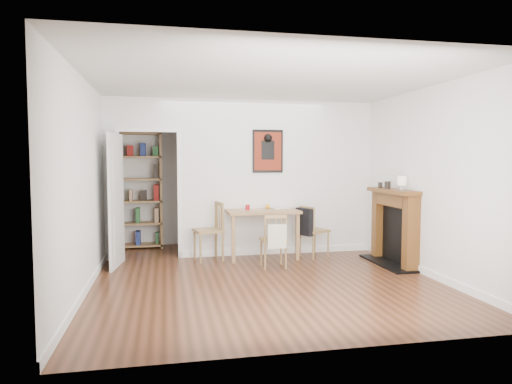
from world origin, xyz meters
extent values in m
plane|color=brown|center=(0.00, 0.00, 0.00)|extent=(5.20, 5.20, 0.00)
plane|color=silver|center=(0.00, 2.60, 1.30)|extent=(4.50, 0.00, 4.50)
plane|color=silver|center=(0.00, -2.60, 1.30)|extent=(4.50, 0.00, 4.50)
plane|color=silver|center=(-2.25, 0.00, 1.30)|extent=(0.00, 5.20, 5.20)
plane|color=silver|center=(2.25, 0.00, 1.30)|extent=(0.00, 5.20, 5.20)
plane|color=silver|center=(0.00, 0.00, 2.60)|extent=(5.20, 5.20, 0.00)
cube|color=silver|center=(0.57, 1.40, 1.30)|extent=(3.35, 0.10, 2.60)
cube|color=silver|center=(-2.12, 1.40, 1.30)|extent=(0.25, 0.10, 2.60)
cube|color=silver|center=(-1.55, 1.40, 2.33)|extent=(0.90, 0.10, 0.55)
cube|color=white|center=(-2.03, 1.40, 1.02)|extent=(0.06, 0.14, 2.05)
cube|color=white|center=(-1.07, 1.40, 1.02)|extent=(0.06, 0.14, 2.05)
cube|color=white|center=(0.57, 1.34, 0.05)|extent=(3.35, 0.02, 0.10)
cube|color=white|center=(-2.24, -0.60, 0.05)|extent=(0.02, 4.00, 0.10)
cube|color=white|center=(2.24, -0.60, 0.05)|extent=(0.02, 4.00, 0.10)
cube|color=silver|center=(-2.02, 0.93, 1.00)|extent=(0.15, 0.80, 2.00)
cube|color=black|center=(0.40, 1.33, 1.75)|extent=(0.52, 0.02, 0.72)
cube|color=maroon|center=(0.40, 1.32, 1.75)|extent=(0.46, 0.00, 0.64)
cube|color=olive|center=(0.25, 1.10, 0.77)|extent=(1.16, 0.74, 0.04)
cube|color=olive|center=(-0.27, 0.79, 0.38)|extent=(0.05, 0.05, 0.75)
cube|color=olive|center=(0.77, 0.79, 0.38)|extent=(0.05, 0.05, 0.75)
cube|color=olive|center=(-0.27, 1.41, 0.38)|extent=(0.05, 0.05, 0.75)
cube|color=olive|center=(0.77, 1.41, 0.38)|extent=(0.05, 0.05, 0.75)
cube|color=black|center=(0.92, 0.93, 0.60)|extent=(0.23, 0.36, 0.44)
cube|color=beige|center=(0.28, 0.21, 0.50)|extent=(0.28, 0.10, 0.35)
cube|color=olive|center=(-2.22, 2.40, 1.06)|extent=(0.04, 0.36, 2.13)
cube|color=olive|center=(-1.37, 2.40, 1.06)|extent=(0.04, 0.36, 2.13)
cube|color=olive|center=(-1.80, 2.40, 0.04)|extent=(0.90, 0.36, 0.03)
cube|color=olive|center=(-1.80, 2.40, 0.85)|extent=(0.90, 0.36, 0.03)
cube|color=olive|center=(-1.80, 2.40, 2.08)|extent=(0.90, 0.36, 0.03)
cube|color=maroon|center=(-1.80, 2.40, 1.06)|extent=(0.78, 0.29, 0.29)
cube|color=brown|center=(2.15, -0.24, 0.55)|extent=(0.20, 0.16, 1.10)
cube|color=brown|center=(2.15, 0.74, 0.55)|extent=(0.20, 0.16, 1.10)
cube|color=brown|center=(2.12, 0.25, 1.13)|extent=(0.30, 1.21, 0.06)
cube|color=brown|center=(2.15, 0.25, 1.00)|extent=(0.20, 0.85, 0.20)
cube|color=black|center=(2.21, 0.25, 0.45)|extent=(0.08, 0.81, 0.88)
cube|color=black|center=(2.09, 0.25, 0.01)|extent=(0.45, 1.25, 0.03)
cylinder|color=maroon|center=(0.00, 1.05, 0.84)|extent=(0.07, 0.07, 0.09)
sphere|color=#FF9E0D|center=(0.38, 1.23, 0.83)|extent=(0.07, 0.07, 0.07)
cube|color=#BFB19D|center=(0.07, 1.15, 0.79)|extent=(0.42, 0.34, 0.00)
cube|color=silver|center=(0.60, 1.21, 0.80)|extent=(0.30, 0.23, 0.01)
cylinder|color=silver|center=(2.10, -0.05, 1.20)|extent=(0.07, 0.07, 0.08)
cylinder|color=beige|center=(2.10, -0.05, 1.30)|extent=(0.13, 0.13, 0.13)
cylinder|color=black|center=(2.09, 0.38, 1.22)|extent=(0.10, 0.10, 0.11)
cylinder|color=black|center=(2.07, 0.57, 1.20)|extent=(0.07, 0.07, 0.09)
camera|label=1|loc=(-1.29, -6.15, 1.60)|focal=32.00mm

